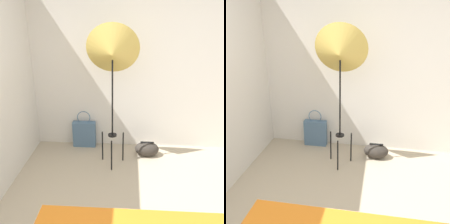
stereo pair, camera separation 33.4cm
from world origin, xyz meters
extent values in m
cube|color=silver|center=(0.00, 2.33, 1.30)|extent=(8.00, 0.05, 2.60)
cylinder|color=black|center=(-0.09, 1.54, 0.23)|extent=(0.02, 0.02, 0.46)
cylinder|color=black|center=(-0.24, 1.81, 0.23)|extent=(0.02, 0.02, 0.46)
cylinder|color=black|center=(0.06, 1.81, 0.23)|extent=(0.02, 0.02, 0.46)
cylinder|color=black|center=(-0.09, 1.72, 0.46)|extent=(0.12, 0.12, 0.02)
cylinder|color=black|center=(-0.09, 1.72, 1.04)|extent=(0.02, 0.02, 1.16)
cone|color=#D1B251|center=(-0.09, 1.72, 1.62)|extent=(0.69, 0.40, 0.71)
cube|color=slate|center=(-0.58, 2.21, 0.21)|extent=(0.36, 0.12, 0.42)
torus|color=slate|center=(-0.58, 2.21, 0.51)|extent=(0.21, 0.01, 0.21)
ellipsoid|color=#332D28|center=(0.42, 1.97, 0.11)|extent=(0.37, 0.22, 0.22)
cube|color=black|center=(0.42, 1.97, 0.23)|extent=(0.20, 0.04, 0.01)
camera|label=1|loc=(0.12, -1.58, 2.13)|focal=42.00mm
camera|label=2|loc=(0.45, -1.54, 2.13)|focal=42.00mm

